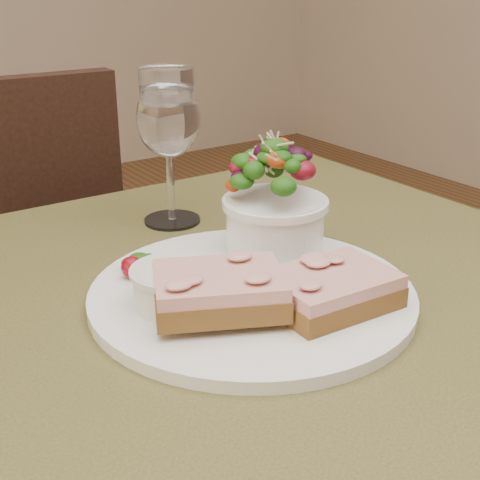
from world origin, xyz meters
TOP-DOWN VIEW (x-y plane):
  - cafe_table at (0.00, 0.00)m, footprint 0.80×0.80m
  - dinner_plate at (0.01, 0.02)m, footprint 0.31×0.31m
  - sandwich_front at (0.05, -0.04)m, footprint 0.11×0.09m
  - sandwich_back at (-0.05, -0.00)m, footprint 0.14×0.12m
  - ramekin at (-0.07, 0.04)m, footprint 0.07×0.07m
  - salad_bowl at (0.08, 0.08)m, footprint 0.10×0.10m
  - garnish at (-0.07, 0.12)m, footprint 0.05×0.04m
  - wine_glass at (0.05, 0.25)m, footprint 0.08×0.08m

SIDE VIEW (x-z plane):
  - cafe_table at x=0.00m, z-range 0.27..1.02m
  - dinner_plate at x=0.01m, z-range 0.75..0.76m
  - garnish at x=-0.07m, z-range 0.76..0.78m
  - sandwich_front at x=0.05m, z-range 0.76..0.79m
  - ramekin at x=-0.07m, z-range 0.76..0.80m
  - sandwich_back at x=-0.05m, z-range 0.77..0.80m
  - salad_bowl at x=0.08m, z-range 0.76..0.88m
  - wine_glass at x=0.05m, z-range 0.79..0.96m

